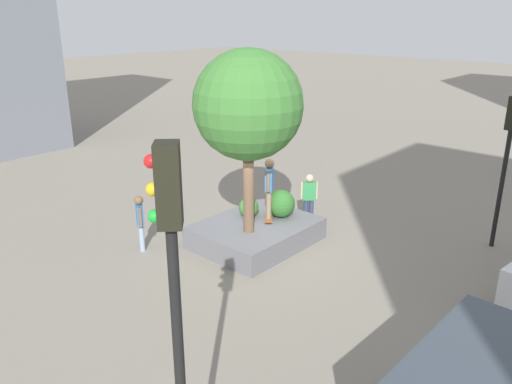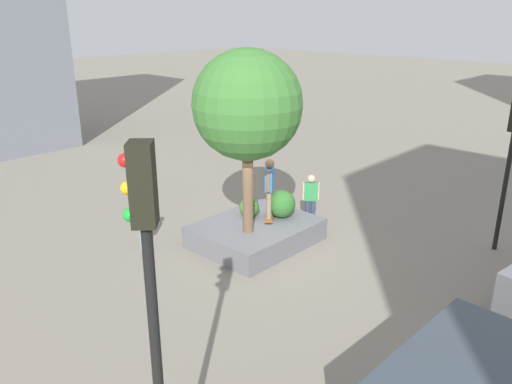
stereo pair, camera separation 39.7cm
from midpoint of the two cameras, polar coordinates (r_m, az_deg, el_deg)
ground_plane at (r=14.07m, az=-0.25°, el=-6.05°), size 120.00×120.00×0.00m
planter_ledge at (r=14.12m, az=-0.81°, el=-4.60°), size 3.18×2.52×0.60m
plaza_tree at (r=12.52m, az=-1.82°, el=9.61°), size 2.72×2.72×4.70m
boxwood_shrub at (r=14.32m, az=-1.62°, el=-1.74°), size 0.56×0.56×0.56m
hedge_clump at (r=14.29m, az=2.03°, el=-1.31°), size 0.78×0.78×0.78m
skateboard at (r=14.22m, az=0.66°, el=-2.86°), size 0.77×0.65×0.07m
skateboarder at (r=13.88m, az=0.67°, el=0.92°), size 0.49×0.41×1.68m
traffic_light_corner at (r=5.48m, az=-11.26°, el=-10.90°), size 0.37×0.37×4.92m
traffic_light_median at (r=14.54m, az=25.71°, el=4.61°), size 0.33×0.36×4.09m
bystander_watching at (r=13.90m, az=-13.63°, el=-2.97°), size 0.36×0.46×1.54m
passerby_with_bag at (r=15.36m, az=5.23°, el=-0.32°), size 0.40×0.42×1.52m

